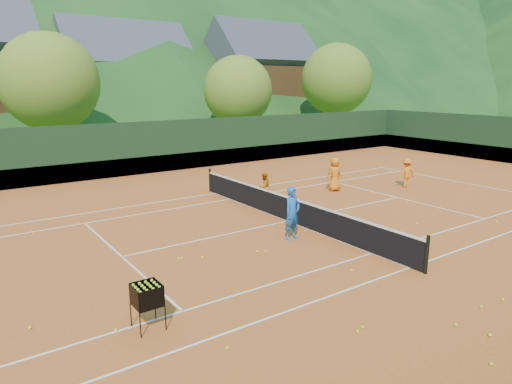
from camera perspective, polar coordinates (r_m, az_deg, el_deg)
ground at (r=17.34m, az=4.02°, el=-3.71°), size 400.00×400.00×0.00m
clay_court at (r=17.34m, az=4.02°, el=-3.67°), size 40.00×24.00×0.02m
coach at (r=15.16m, az=4.56°, el=-2.64°), size 0.71×0.53×1.78m
student_a at (r=20.08m, az=1.03°, el=0.65°), size 0.69×0.57×1.28m
student_b at (r=22.49m, az=9.75°, el=1.87°), size 0.83×0.59×1.31m
student_c at (r=22.30m, az=9.82°, el=2.21°), size 0.81×0.54×1.65m
student_d at (r=23.97m, az=18.28°, el=2.28°), size 1.05×0.77×1.47m
tennis_ball_0 at (r=13.06m, az=11.88°, el=-9.58°), size 0.07×0.07×0.07m
tennis_ball_1 at (r=10.34m, az=13.17°, el=-16.13°), size 0.07×0.07×0.07m
tennis_ball_4 at (r=15.67m, az=19.03°, el=-6.11°), size 0.07×0.07×0.07m
tennis_ball_5 at (r=19.32m, az=27.86°, el=-3.31°), size 0.07×0.07×0.07m
tennis_ball_6 at (r=11.04m, az=23.72°, el=-14.97°), size 0.07×0.07×0.07m
tennis_ball_7 at (r=14.68m, az=17.42°, el=-7.31°), size 0.07×0.07×0.07m
tennis_ball_8 at (r=10.16m, az=12.59°, el=-16.67°), size 0.07×0.07×0.07m
tennis_ball_9 at (r=13.80m, az=-9.63°, el=-8.20°), size 0.07×0.07×0.07m
tennis_ball_10 at (r=11.15m, az=-26.40°, el=-14.95°), size 0.07×0.07×0.07m
tennis_ball_11 at (r=10.43m, az=-17.08°, el=-16.12°), size 0.07×0.07×0.07m
tennis_ball_12 at (r=14.15m, az=1.18°, el=-7.46°), size 0.07×0.07×0.07m
tennis_ball_14 at (r=12.08m, az=26.33°, el=-12.72°), size 0.07×0.07×0.07m
tennis_ball_15 at (r=9.97m, az=27.31°, el=-18.56°), size 0.07×0.07×0.07m
tennis_ball_16 at (r=9.44m, az=-3.62°, el=-18.86°), size 0.07×0.07×0.07m
tennis_ball_18 at (r=12.66m, az=28.48°, el=-11.76°), size 0.07×0.07×0.07m
tennis_ball_19 at (r=14.16m, az=0.13°, el=-7.44°), size 0.07×0.07×0.07m
tennis_ball_21 at (r=13.81m, az=-9.25°, el=-8.18°), size 0.07×0.07×0.07m
tennis_ball_23 at (r=13.82m, az=-6.69°, el=-8.07°), size 0.07×0.07×0.07m
tennis_ball_24 at (r=16.12m, az=6.19°, el=-4.89°), size 0.07×0.07×0.07m
tennis_ball_26 at (r=10.93m, az=27.19°, el=-15.62°), size 0.07×0.07×0.07m
tennis_ball_27 at (r=17.81m, az=19.43°, el=-3.81°), size 0.07×0.07×0.07m
court_lines at (r=17.34m, az=4.02°, el=-3.63°), size 23.83×11.03×0.00m
tennis_net at (r=17.20m, az=4.05°, el=-2.05°), size 0.10×12.07×1.10m
perimeter_fence at (r=17.02m, az=4.09°, el=0.38°), size 40.40×24.24×3.00m
ball_hopper at (r=10.03m, az=-13.49°, el=-12.52°), size 0.57×0.57×1.00m
chalet_mid at (r=49.67m, az=-15.97°, el=12.77°), size 12.65×8.82×11.45m
chalet_right at (r=52.59m, az=0.50°, el=13.57°), size 11.50×8.82×11.91m
tree_b at (r=33.49m, az=-24.40°, el=12.41°), size 6.40×6.40×8.40m
tree_c at (r=37.87m, az=-2.26°, el=12.55°), size 5.60×5.60×7.35m
tree_d at (r=46.20m, az=10.02°, el=13.72°), size 6.80×6.80×8.93m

